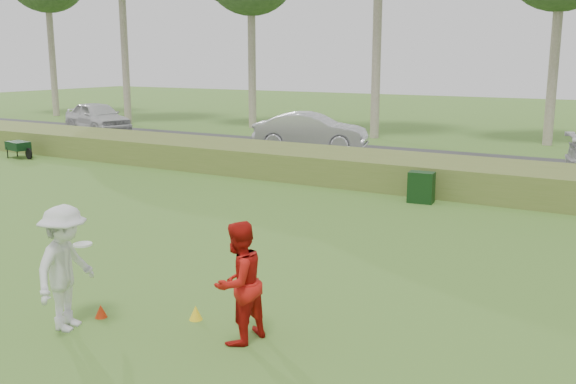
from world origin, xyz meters
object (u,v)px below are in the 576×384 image
Objects in this scene: cone_orange at (101,311)px; car_left at (98,117)px; car_mid at (311,131)px; cone_yellow at (196,313)px; player_red at (239,283)px; player_white at (65,268)px; utility_cabinet at (421,187)px.

car_left is at bearing 136.42° from cone_orange.
cone_yellow is at bearing -173.52° from car_mid.
player_red is at bearing 9.13° from cone_orange.
car_mid is (-5.63, 18.22, -0.09)m from player_white.
cone_orange is 0.04× the size of car_left.
cone_orange is 1.50m from cone_yellow.
player_red reaches higher than utility_cabinet.
cone_orange is (0.11, 0.53, -0.85)m from player_white.
player_red reaches higher than cone_yellow.
car_left is at bearing 154.64° from utility_cabinet.
cone_yellow is 0.05× the size of car_left.
utility_cabinet is (1.69, 10.36, 0.33)m from cone_orange.
cone_orange is at bearing -115.33° from car_left.
player_white reaches higher than car_mid.
utility_cabinet is 21.61m from car_left.
utility_cabinet is (-0.68, 9.98, -0.45)m from player_red.
car_mid is at bearing 107.98° from cone_orange.
car_mid is (-7.43, 7.34, 0.42)m from utility_cabinet.
cone_yellow is 26.26m from car_left.
car_left reaches higher than utility_cabinet.
car_left is (-18.62, 17.72, 0.77)m from cone_orange.
cone_orange is 0.24× the size of utility_cabinet.
utility_cabinet is at bearing -150.76° from car_mid.
cone_orange is 10.50m from utility_cabinet.
player_white is 11.05m from utility_cabinet.
cone_yellow is at bearing 26.78° from cone_orange.
player_red is at bearing -84.22° from player_white.
car_mid is at bearing 2.85° from player_white.
car_left is (-18.51, 18.25, -0.08)m from player_white.
player_white is 8.25× the size of cone_yellow.
car_mid reaches higher than utility_cabinet.
car_mid is at bearing 129.93° from utility_cabinet.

